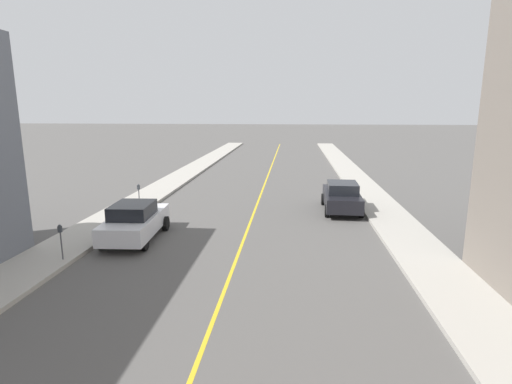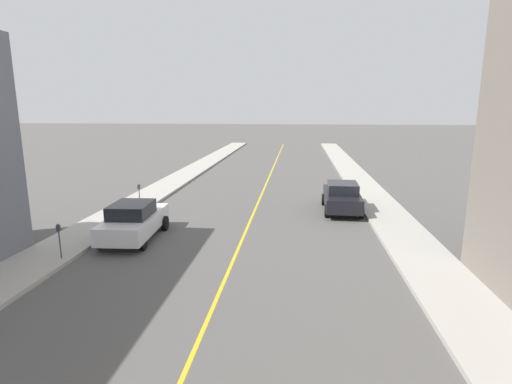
# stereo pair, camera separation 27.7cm
# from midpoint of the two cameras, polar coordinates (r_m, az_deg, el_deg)

# --- Properties ---
(lane_stripe) EXTENTS (0.12, 71.86, 0.01)m
(lane_stripe) POSITION_cam_midpoint_polar(r_m,az_deg,el_deg) (26.80, 0.59, 0.18)
(lane_stripe) COLOR gold
(lane_stripe) RESTS_ON ground_plane
(sidewalk_left) EXTENTS (2.27, 71.86, 0.15)m
(sidewalk_left) POSITION_cam_midpoint_polar(r_m,az_deg,el_deg) (28.18, -13.53, 0.58)
(sidewalk_left) COLOR #ADA89E
(sidewalk_left) RESTS_ON ground_plane
(sidewalk_right) EXTENTS (2.27, 71.86, 0.15)m
(sidewalk_right) POSITION_cam_midpoint_polar(r_m,az_deg,el_deg) (27.12, 15.28, 0.05)
(sidewalk_right) COLOR #ADA89E
(sidewalk_right) RESTS_ON ground_plane
(parked_car_curb_near) EXTENTS (2.04, 4.40, 1.59)m
(parked_car_curb_near) POSITION_cam_midpoint_polar(r_m,az_deg,el_deg) (17.56, -17.34, -3.98)
(parked_car_curb_near) COLOR silver
(parked_car_curb_near) RESTS_ON ground_plane
(parked_car_curb_mid) EXTENTS (1.95, 4.34, 1.59)m
(parked_car_curb_mid) POSITION_cam_midpoint_polar(r_m,az_deg,el_deg) (21.83, 11.78, -0.63)
(parked_car_curb_mid) COLOR black
(parked_car_curb_mid) RESTS_ON ground_plane
(parking_meter_near_curb) EXTENTS (0.12, 0.11, 1.29)m
(parking_meter_near_curb) POSITION_cam_midpoint_polar(r_m,az_deg,el_deg) (15.78, -26.60, -5.49)
(parking_meter_near_curb) COLOR #4C4C51
(parking_meter_near_curb) RESTS_ON sidewalk_left
(parking_meter_far_curb) EXTENTS (0.12, 0.11, 1.35)m
(parking_meter_far_curb) POSITION_cam_midpoint_polar(r_m,az_deg,el_deg) (22.09, -16.75, 0.06)
(parking_meter_far_curb) COLOR #4C4C51
(parking_meter_far_curb) RESTS_ON sidewalk_left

